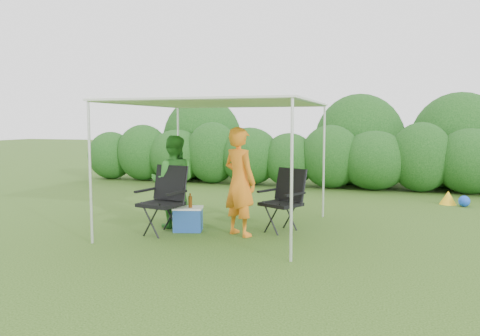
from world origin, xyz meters
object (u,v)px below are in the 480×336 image
(chair_right, at_px, (285,196))
(woman, at_px, (173,182))
(man, at_px, (240,182))
(cooler, at_px, (188,219))
(chair_left, at_px, (165,195))
(canopy, at_px, (221,81))

(chair_right, distance_m, woman, 1.91)
(man, bearing_deg, cooler, 28.08)
(chair_left, bearing_deg, canopy, 47.41)
(chair_right, bearing_deg, chair_left, -130.63)
(woman, xyz_separation_m, cooler, (0.36, -0.21, -0.58))
(woman, bearing_deg, canopy, 168.55)
(woman, distance_m, cooler, 0.71)
(canopy, relative_size, woman, 1.97)
(man, xyz_separation_m, woman, (-1.26, 0.22, -0.07))
(chair_right, xyz_separation_m, chair_left, (-1.82, -0.74, 0.03))
(canopy, distance_m, man, 1.70)
(chair_right, relative_size, cooler, 1.86)
(chair_right, relative_size, woman, 0.66)
(man, bearing_deg, chair_right, -110.77)
(chair_right, xyz_separation_m, cooler, (-1.51, -0.51, -0.38))
(chair_left, distance_m, woman, 0.46)
(canopy, relative_size, chair_right, 3.01)
(chair_left, height_order, woman, woman)
(canopy, relative_size, cooler, 5.60)
(chair_left, xyz_separation_m, cooler, (0.31, 0.22, -0.41))
(chair_left, bearing_deg, woman, 108.71)
(man, height_order, woman, man)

